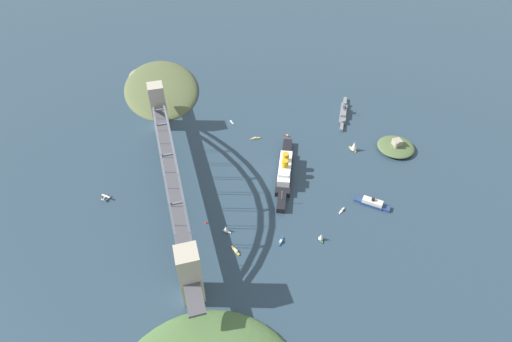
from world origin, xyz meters
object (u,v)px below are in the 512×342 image
object	(u,v)px
small_boat_3	(226,229)
small_boat_8	(255,138)
small_boat_5	(287,136)
small_boat_7	(236,251)
harbor_ferry_steamer	(373,203)
channel_marker_buoy	(206,222)
seaplane_taxiing_near_bridge	(105,198)
small_boat_6	(354,146)
small_boat_4	(321,237)
naval_cruiser	(343,113)
small_boat_1	(232,122)
ocean_liner	(285,170)
fort_island_mid_harbor	(396,147)
small_boat_0	(342,210)
harbor_arch_bridge	(171,171)
small_boat_2	(281,241)

from	to	relation	value
small_boat_3	small_boat_8	bearing A→B (deg)	153.53
small_boat_5	small_boat_7	xyz separation A→B (m)	(133.97, -89.35, -0.02)
harbor_ferry_steamer	small_boat_8	world-z (taller)	harbor_ferry_steamer
small_boat_3	channel_marker_buoy	bearing A→B (deg)	-132.77
seaplane_taxiing_near_bridge	small_boat_6	bearing A→B (deg)	90.81
small_boat_4	small_boat_8	bearing A→B (deg)	-173.74
small_boat_5	small_boat_8	bearing A→B (deg)	-97.87
harbor_ferry_steamer	small_boat_6	bearing A→B (deg)	167.04
naval_cruiser	small_boat_1	bearing A→B (deg)	-98.73
small_boat_1	ocean_liner	bearing A→B (deg)	16.81
ocean_liner	fort_island_mid_harbor	world-z (taller)	ocean_liner
channel_marker_buoy	small_boat_1	bearing A→B (deg)	158.47
small_boat_0	small_boat_5	xyz separation A→B (m)	(-116.41, -12.34, 0.09)
naval_cruiser	channel_marker_buoy	xyz separation A→B (m)	(119.71, -183.06, -1.60)
seaplane_taxiing_near_bridge	small_boat_7	world-z (taller)	seaplane_taxiing_near_bridge
harbor_arch_bridge	small_boat_3	size ratio (longest dim) A/B	39.43
harbor_ferry_steamer	small_boat_5	xyz separation A→B (m)	(-117.07, -41.71, -1.77)
seaplane_taxiing_near_bridge	small_boat_6	world-z (taller)	small_boat_6
fort_island_mid_harbor	harbor_ferry_steamer	bearing A→B (deg)	-42.57
small_boat_0	small_boat_4	size ratio (longest dim) A/B	1.01
ocean_liner	small_boat_0	xyz separation A→B (m)	(58.65, 34.39, -5.20)
small_boat_2	small_boat_7	world-z (taller)	small_boat_2
small_boat_2	small_boat_4	bearing A→B (deg)	78.44
harbor_arch_bridge	small_boat_4	world-z (taller)	harbor_arch_bridge
harbor_arch_bridge	small_boat_1	distance (m)	124.65
fort_island_mid_harbor	small_boat_8	xyz separation A→B (m)	(-55.92, -136.48, -2.64)
small_boat_2	seaplane_taxiing_near_bridge	bearing A→B (deg)	-122.81
seaplane_taxiing_near_bridge	small_boat_5	bearing A→B (deg)	103.26
small_boat_0	small_boat_7	distance (m)	103.20
fort_island_mid_harbor	naval_cruiser	bearing A→B (deg)	-160.24
ocean_liner	small_boat_6	size ratio (longest dim) A/B	7.89
small_boat_6	fort_island_mid_harbor	bearing A→B (deg)	77.14
fort_island_mid_harbor	small_boat_4	world-z (taller)	fort_island_mid_harbor
small_boat_6	small_boat_7	xyz separation A→B (m)	(92.62, -148.49, -4.90)
small_boat_0	small_boat_2	distance (m)	65.87
small_boat_0	small_boat_8	bearing A→B (deg)	-158.96
harbor_arch_bridge	naval_cruiser	distance (m)	219.34
small_boat_5	channel_marker_buoy	xyz separation A→B (m)	(98.19, -106.95, 0.33)
naval_cruiser	harbor_ferry_steamer	xyz separation A→B (m)	(138.59, -34.40, -0.16)
small_boat_6	channel_marker_buoy	xyz separation A→B (m)	(56.84, -166.08, -4.55)
seaplane_taxiing_near_bridge	small_boat_0	distance (m)	215.02
seaplane_taxiing_near_bridge	small_boat_3	world-z (taller)	small_boat_3
harbor_arch_bridge	small_boat_8	xyz separation A→B (m)	(-58.10, 94.29, -26.86)
harbor_ferry_steamer	small_boat_1	size ratio (longest dim) A/B	3.78
small_boat_3	small_boat_8	size ratio (longest dim) A/B	0.66
small_boat_0	small_boat_5	world-z (taller)	small_boat_5
harbor_arch_bridge	ocean_liner	bearing A→B (deg)	87.64
small_boat_2	small_boat_6	xyz separation A→B (m)	(-93.48, 110.03, 4.86)
harbor_arch_bridge	fort_island_mid_harbor	distance (m)	232.05
small_boat_0	small_boat_6	xyz separation A→B (m)	(-75.07, 46.79, 4.97)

